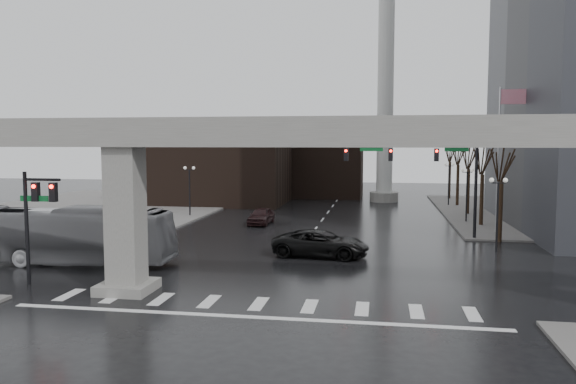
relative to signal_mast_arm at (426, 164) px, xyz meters
name	(u,v)px	position (x,y,z in m)	size (l,w,h in m)	color
ground	(263,298)	(-8.99, -18.80, -5.83)	(160.00, 160.00, 0.00)	black
sidewalk_nw	(112,205)	(-34.99, 17.20, -5.75)	(28.00, 36.00, 0.15)	#63605E
elevated_guideway	(289,156)	(-7.73, -18.80, 1.05)	(48.00, 2.60, 8.70)	gray
building_far_left	(223,162)	(-22.99, 23.20, -0.83)	(16.00, 14.00, 10.00)	black
building_far_mid	(326,168)	(-10.99, 33.20, -1.83)	(10.00, 10.00, 8.00)	black
smokestack	(385,96)	(-2.99, 27.20, 7.52)	(3.60, 3.60, 30.00)	beige
signal_mast_arm	(426,164)	(0.00, 0.00, 0.00)	(12.12, 0.43, 8.00)	black
signal_left_pole	(36,209)	(-21.24, -18.30, -1.76)	(2.30, 0.30, 6.00)	black
flagpole_assembly	(502,142)	(6.30, 3.20, 1.70)	(2.06, 0.12, 12.00)	silver
lamp_right_0	(498,202)	(4.51, -4.80, -2.36)	(1.22, 0.32, 5.11)	black
lamp_right_1	(467,186)	(4.51, 9.20, -2.36)	(1.22, 0.32, 5.11)	black
lamp_right_2	(449,177)	(4.51, 23.20, -2.36)	(1.22, 0.32, 5.11)	black
lamp_left_0	(128,195)	(-22.49, -4.80, -2.36)	(1.22, 0.32, 5.11)	black
lamp_left_1	(189,183)	(-22.49, 9.20, -2.36)	(1.22, 0.32, 5.11)	black
lamp_left_2	(227,175)	(-22.49, 23.20, -2.36)	(1.22, 0.32, 5.11)	black
tree_right_0	(501,205)	(5.54, -0.78, -3.04)	(1.09, 1.58, 7.50)	black
tree_right_1	(482,195)	(5.54, 7.22, -2.98)	(1.09, 1.61, 7.67)	black
tree_right_2	(468,187)	(5.54, 15.22, -2.91)	(1.10, 1.63, 7.85)	black
tree_right_3	(458,181)	(5.54, 23.22, -2.85)	(1.11, 1.66, 8.02)	black
tree_right_4	(450,176)	(5.54, 31.22, -2.79)	(1.12, 1.69, 8.19)	black
pickup_truck	(321,243)	(-7.28, -8.48, -4.95)	(2.91, 6.32, 1.76)	black
city_bus	(71,236)	(-22.32, -13.25, -4.04)	(3.00, 12.81, 3.57)	#97979B
far_car	(261,216)	(-14.24, 5.15, -5.06)	(1.82, 4.52, 1.54)	black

